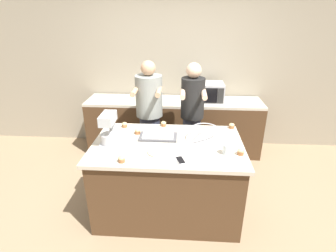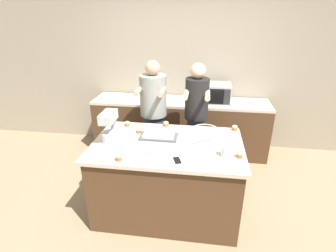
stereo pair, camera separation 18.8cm
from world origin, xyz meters
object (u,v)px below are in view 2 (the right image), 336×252
Objects in this scene: person_left at (154,118)px; knife at (157,149)px; mixing_bowl at (205,135)px; microwave_oven at (216,93)px; cupcake_5 at (235,128)px; stand_mixer at (110,130)px; cupcake_2 at (139,130)px; person_right at (196,120)px; drinking_glass at (225,152)px; cupcake_4 at (119,157)px; cupcake_3 at (240,154)px; baking_tray at (159,136)px; cupcake_0 at (127,124)px; cell_phone at (177,161)px; cupcake_1 at (166,124)px; small_plate at (157,152)px.

person_left is 0.95m from knife.
microwave_oven is (0.15, 1.41, 0.07)m from mixing_bowl.
knife is 3.08× the size of cupcake_5.
cupcake_2 is (0.24, 0.29, -0.12)m from stand_mixer.
microwave_oven is at bearing 69.16° from person_right.
drinking_glass is 1.05m from cupcake_2.
cupcake_4 is at bearing -93.95° from cupcake_2.
drinking_glass is 1.54× the size of cupcake_3.
baking_tray is at bearing 21.96° from stand_mixer.
knife is at bearing -49.04° from cupcake_0.
stand_mixer is 1.46m from cupcake_5.
cupcake_4 reaches higher than cell_phone.
cell_phone is at bearing -20.69° from stand_mixer.
stand_mixer is at bearing -134.75° from cupcake_1.
baking_tray is 6.23× the size of cupcake_0.
baking_tray is (-0.52, 0.04, -0.07)m from mixing_bowl.
cupcake_1 is (-0.23, 0.81, 0.03)m from cell_phone.
cell_phone is (-0.13, -1.13, 0.03)m from person_right.
cell_phone is 0.61m from cupcake_3.
person_right reaches higher than cupcake_1.
cupcake_1 is 0.93m from cupcake_4.
mixing_bowl is 1.01m from cupcake_0.
cell_phone is 0.49m from drinking_glass.
cell_phone is at bearing -126.89° from cupcake_5.
cupcake_2 is at bearing 131.69° from cell_phone.
person_right reaches higher than cell_phone.
person_left is 0.68m from baking_tray.
small_plate is 3.24× the size of cupcake_5.
cupcake_4 is at bearing -167.92° from drinking_glass.
person_left reaches higher than cupcake_3.
cupcake_2 is 1.18m from cupcake_3.
baking_tray is at bearing -31.35° from cupcake_0.
cupcake_2 is at bearing 159.39° from cupcake_3.
person_left is 7.83× the size of knife.
cupcake_2 is at bearing 50.11° from stand_mixer.
baking_tray is 6.23× the size of cupcake_5.
cupcake_0 reaches higher than small_plate.
stand_mixer is at bearing 159.31° from cell_phone.
cupcake_2 is (-0.07, -0.56, 0.06)m from person_left.
cupcake_2 reaches higher than baking_tray.
cupcake_1 and cupcake_5 have the same top height.
person_right is at bearing 68.29° from knife.
knife is at bearing -111.33° from microwave_oven.
microwave_oven is 6.61× the size of cupcake_4.
cupcake_5 is (0.83, -0.01, 0.00)m from cupcake_1.
person_right is 23.84× the size of cupcake_1.
small_plate reaches higher than knife.
microwave_oven is at bearing 84.03° from mixing_bowl.
mixing_bowl is 0.95m from cupcake_4.
mixing_bowl is 0.55m from knife.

